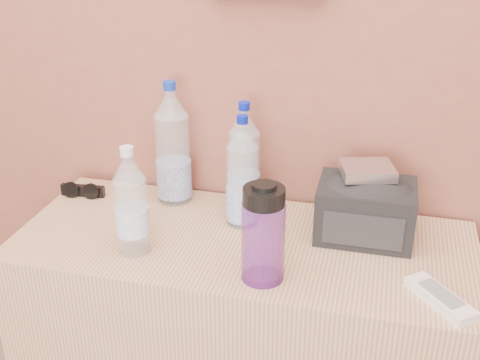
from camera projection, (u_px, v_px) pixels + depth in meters
name	position (u px, v px, depth m)	size (l,w,h in m)	color
dresser	(243.00, 351.00, 1.65)	(1.14, 0.48, 0.71)	#AF8055
pet_large_a	(173.00, 150.00, 1.64)	(0.09, 0.09, 0.34)	silver
pet_large_b	(244.00, 164.00, 1.59)	(0.08, 0.08, 0.30)	silver
pet_large_c	(242.00, 177.00, 1.53)	(0.08, 0.08, 0.30)	white
pet_small	(131.00, 207.00, 1.40)	(0.08, 0.08, 0.27)	white
nalgene_bottle	(263.00, 233.00, 1.30)	(0.10, 0.10, 0.23)	#67228C
sunglasses	(83.00, 190.00, 1.71)	(0.13, 0.05, 0.03)	black
ac_remote	(440.00, 299.00, 1.26)	(0.17, 0.05, 0.02)	silver
toiletry_bag	(366.00, 207.00, 1.48)	(0.24, 0.17, 0.16)	black
foil_packet	(367.00, 170.00, 1.46)	(0.12, 0.10, 0.03)	silver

